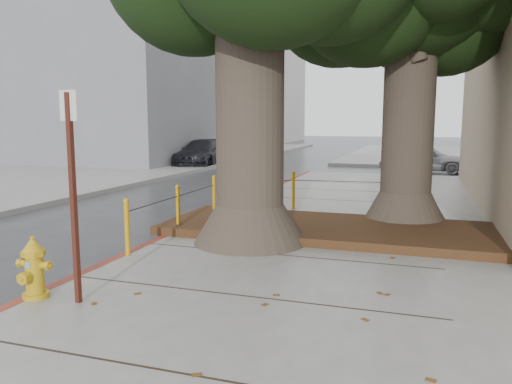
# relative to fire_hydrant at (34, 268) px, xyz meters

# --- Properties ---
(ground) EXTENTS (140.00, 140.00, 0.00)m
(ground) POSITION_rel_fire_hydrant_xyz_m (1.90, 0.87, -0.53)
(ground) COLOR #28282B
(ground) RESTS_ON ground
(sidewalk_far) EXTENTS (16.00, 20.00, 0.15)m
(sidewalk_far) POSITION_rel_fire_hydrant_xyz_m (7.90, 30.87, -0.45)
(sidewalk_far) COLOR slate
(sidewalk_far) RESTS_ON ground
(curb_red) EXTENTS (0.14, 26.00, 0.16)m
(curb_red) POSITION_rel_fire_hydrant_xyz_m (-0.10, 3.37, -0.45)
(curb_red) COLOR maroon
(curb_red) RESTS_ON ground
(planter_bed) EXTENTS (6.40, 2.60, 0.16)m
(planter_bed) POSITION_rel_fire_hydrant_xyz_m (2.80, 4.77, -0.30)
(planter_bed) COLOR black
(planter_bed) RESTS_ON sidewalk_main
(building_far_grey) EXTENTS (12.00, 16.00, 12.00)m
(building_far_grey) POSITION_rel_fire_hydrant_xyz_m (-13.10, 22.87, 5.47)
(building_far_grey) COLOR slate
(building_far_grey) RESTS_ON ground
(building_far_white) EXTENTS (12.00, 18.00, 15.00)m
(building_far_white) POSITION_rel_fire_hydrant_xyz_m (-15.10, 45.87, 6.97)
(building_far_white) COLOR silver
(building_far_white) RESTS_ON ground
(bollard_ring) EXTENTS (3.79, 5.39, 0.95)m
(bollard_ring) POSITION_rel_fire_hydrant_xyz_m (1.03, 5.24, 0.14)
(bollard_ring) COLOR #CB8F0B
(bollard_ring) RESTS_ON sidewalk_main
(fire_hydrant) EXTENTS (0.41, 0.36, 0.78)m
(fire_hydrant) POSITION_rel_fire_hydrant_xyz_m (0.00, 0.00, 0.00)
(fire_hydrant) COLOR gold
(fire_hydrant) RESTS_ON sidewalk_main
(signpost) EXTENTS (0.25, 0.07, 2.53)m
(signpost) POSITION_rel_fire_hydrant_xyz_m (0.62, 0.02, 1.05)
(signpost) COLOR #471911
(signpost) RESTS_ON sidewalk_main
(car_silver) EXTENTS (3.98, 1.95, 1.31)m
(car_silver) POSITION_rel_fire_hydrant_xyz_m (4.62, 19.05, 0.13)
(car_silver) COLOR #9B9A9F
(car_silver) RESTS_ON ground
(car_dark) EXTENTS (2.30, 4.84, 1.36)m
(car_dark) POSITION_rel_fire_hydrant_xyz_m (-6.25, 18.77, 0.15)
(car_dark) COLOR black
(car_dark) RESTS_ON ground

